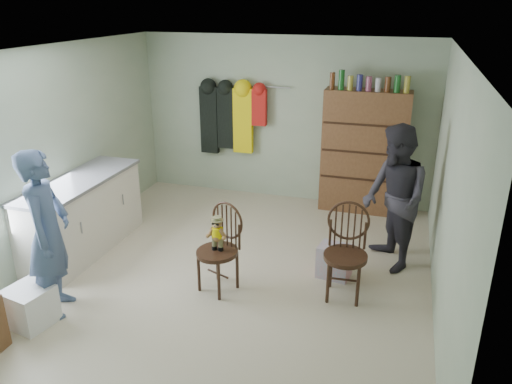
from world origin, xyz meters
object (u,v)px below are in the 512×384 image
(dresser, at_px, (364,151))
(counter, at_px, (83,215))
(chair_front, at_px, (220,242))
(chair_far, at_px, (346,248))

(dresser, bearing_deg, counter, -144.32)
(counter, xyz_separation_m, chair_front, (1.97, -0.36, 0.09))
(counter, height_order, chair_front, chair_front)
(counter, xyz_separation_m, dresser, (3.20, 2.30, 0.44))
(chair_front, bearing_deg, chair_far, 32.94)
(counter, relative_size, dresser, 0.90)
(counter, height_order, chair_far, chair_far)
(chair_front, height_order, chair_far, chair_far)
(dresser, bearing_deg, chair_far, -88.21)
(chair_front, height_order, dresser, dresser)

